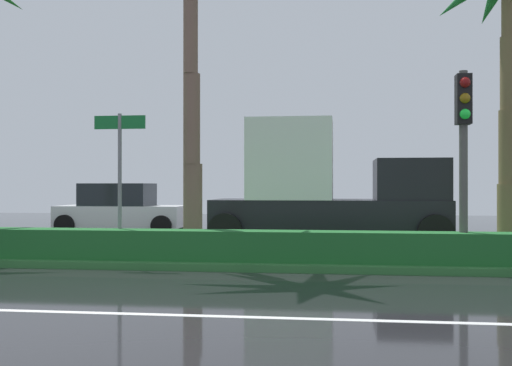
{
  "coord_description": "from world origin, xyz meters",
  "views": [
    {
      "loc": [
        3.08,
        -5.8,
        1.65
      ],
      "look_at": [
        1.04,
        9.55,
        1.71
      ],
      "focal_mm": 44.27,
      "sensor_mm": 36.0,
      "label": 1
    }
  ],
  "objects_px": {
    "box_truck_lead": "(326,189)",
    "traffic_signal_median_right": "(464,131)",
    "street_name_sign": "(120,165)",
    "palm_tree_centre": "(512,10)",
    "car_in_traffic_second": "(121,210)"
  },
  "relations": [
    {
      "from": "box_truck_lead",
      "to": "traffic_signal_median_right",
      "type": "bearing_deg",
      "value": -61.82
    },
    {
      "from": "street_name_sign",
      "to": "palm_tree_centre",
      "type": "bearing_deg",
      "value": 7.07
    },
    {
      "from": "car_in_traffic_second",
      "to": "box_truck_lead",
      "type": "relative_size",
      "value": 0.67
    },
    {
      "from": "palm_tree_centre",
      "to": "car_in_traffic_second",
      "type": "bearing_deg",
      "value": 147.21
    },
    {
      "from": "traffic_signal_median_right",
      "to": "street_name_sign",
      "type": "bearing_deg",
      "value": 178.43
    },
    {
      "from": "traffic_signal_median_right",
      "to": "car_in_traffic_second",
      "type": "xyz_separation_m",
      "value": [
        -9.79,
        8.28,
        -1.87
      ]
    },
    {
      "from": "traffic_signal_median_right",
      "to": "box_truck_lead",
      "type": "height_order",
      "value": "traffic_signal_median_right"
    },
    {
      "from": "car_in_traffic_second",
      "to": "palm_tree_centre",
      "type": "bearing_deg",
      "value": -32.79
    },
    {
      "from": "car_in_traffic_second",
      "to": "street_name_sign",
      "type": "bearing_deg",
      "value": -70.42
    },
    {
      "from": "car_in_traffic_second",
      "to": "box_truck_lead",
      "type": "xyz_separation_m",
      "value": [
        7.06,
        -3.2,
        0.72
      ]
    },
    {
      "from": "palm_tree_centre",
      "to": "traffic_signal_median_right",
      "type": "bearing_deg",
      "value": -135.27
    },
    {
      "from": "street_name_sign",
      "to": "car_in_traffic_second",
      "type": "relative_size",
      "value": 0.7
    },
    {
      "from": "palm_tree_centre",
      "to": "traffic_signal_median_right",
      "type": "distance_m",
      "value": 3.1
    },
    {
      "from": "traffic_signal_median_right",
      "to": "street_name_sign",
      "type": "height_order",
      "value": "traffic_signal_median_right"
    },
    {
      "from": "traffic_signal_median_right",
      "to": "car_in_traffic_second",
      "type": "height_order",
      "value": "traffic_signal_median_right"
    }
  ]
}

